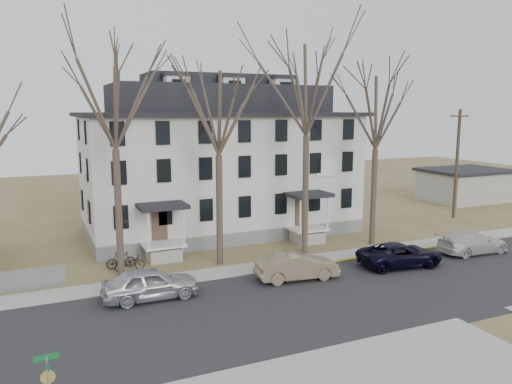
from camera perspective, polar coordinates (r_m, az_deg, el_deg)
name	(u,v)px	position (r m, az deg, el deg)	size (l,w,h in m)	color
ground	(386,307)	(25.58, 14.69, -12.59)	(120.00, 120.00, 0.00)	olive
main_road	(362,293)	(27.05, 11.99, -11.25)	(120.00, 10.00, 0.04)	#27272A
far_sidewalk	(305,262)	(31.81, 5.59, -7.92)	(120.00, 2.00, 0.08)	#A09F97
yellow_curb	(378,256)	(33.78, 13.80, -7.12)	(14.00, 0.25, 0.06)	gold
boarding_house	(220,163)	(38.81, -4.17, 3.35)	(20.80, 12.36, 12.05)	slate
distant_building	(464,185)	(56.76, 22.71, 0.78)	(8.50, 6.50, 3.35)	#A09F97
tree_far_left	(113,93)	(28.46, -16.02, 10.85)	(8.40, 8.40, 13.72)	#473B31
tree_mid_left	(218,107)	(29.91, -4.34, 9.67)	(7.80, 7.80, 12.74)	#473B31
tree_center	(307,83)	(32.48, 5.87, 12.24)	(9.00, 9.00, 14.70)	#473B31
tree_mid_right	(377,107)	(35.49, 13.66, 9.38)	(7.80, 7.80, 12.74)	#473B31
utility_pole_far	(457,163)	(46.87, 21.97, 3.15)	(2.00, 0.28, 9.50)	#3D3023
car_silver	(150,284)	(25.93, -11.99, -10.26)	(1.92, 4.76, 1.62)	#B1B4B7
car_tan	(297,267)	(28.28, 4.70, -8.50)	(1.63, 4.66, 1.54)	#807056
car_navy	(400,255)	(31.71, 16.12, -6.97)	(2.37, 5.14, 1.43)	black
car_white	(473,243)	(36.16, 23.52, -5.37)	(2.02, 4.96, 1.44)	silver
bicycle_left	(130,264)	(30.63, -14.22, -7.95)	(0.62, 1.77, 0.93)	black
bicycle_right	(121,261)	(31.16, -15.18, -7.59)	(0.49, 1.73, 1.04)	black
street_sign	(48,381)	(16.59, -22.67, -19.33)	(0.71, 0.71, 2.48)	gray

